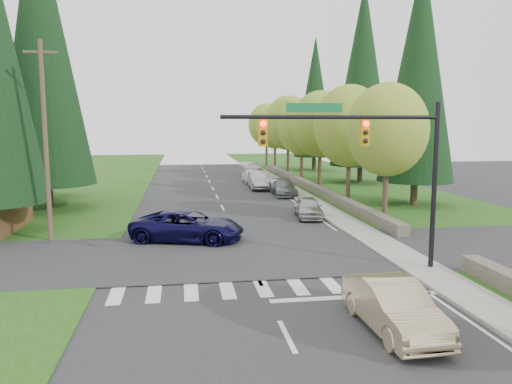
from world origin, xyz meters
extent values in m
plane|color=#28282B|center=(0.00, 0.00, 0.00)|extent=(120.00, 120.00, 0.00)
cube|color=#224D14|center=(13.00, 20.00, 0.03)|extent=(14.00, 110.00, 0.06)
cube|color=#224D14|center=(-13.00, 20.00, 0.03)|extent=(14.00, 110.00, 0.06)
cube|color=#28282B|center=(0.00, 8.00, 0.00)|extent=(120.00, 8.00, 0.10)
cube|color=gray|center=(6.90, 22.00, 0.07)|extent=(1.80, 80.00, 0.13)
cube|color=gray|center=(6.05, 22.00, 0.07)|extent=(0.20, 80.00, 0.13)
cube|color=#4C4438|center=(8.60, 30.00, 0.35)|extent=(0.70, 40.00, 0.70)
cylinder|color=black|center=(7.20, 4.50, 3.40)|extent=(0.20, 0.20, 6.80)
cylinder|color=black|center=(2.90, 4.50, 6.20)|extent=(8.60, 0.16, 0.16)
cube|color=#0C662D|center=(2.20, 4.55, 6.55)|extent=(2.20, 0.04, 0.35)
cube|color=#BF8C0C|center=(4.20, 4.50, 5.60)|extent=(0.32, 0.24, 1.00)
sphere|color=#FF0C05|center=(4.20, 4.36, 5.95)|extent=(0.22, 0.22, 0.22)
cube|color=#BF8C0C|center=(0.20, 4.50, 5.60)|extent=(0.32, 0.24, 1.00)
sphere|color=#FF0C05|center=(0.20, 4.36, 5.95)|extent=(0.22, 0.22, 0.22)
cylinder|color=#473828|center=(-9.50, 12.00, 5.00)|extent=(0.24, 0.24, 10.00)
cube|color=#473828|center=(-9.50, 12.00, 9.40)|extent=(1.60, 0.10, 0.12)
cylinder|color=#38281C|center=(9.20, 14.00, 2.38)|extent=(0.32, 0.32, 4.76)
ellipsoid|color=olive|center=(9.20, 14.00, 5.61)|extent=(4.80, 4.80, 5.52)
cylinder|color=#38281C|center=(9.30, 21.00, 2.46)|extent=(0.32, 0.32, 4.93)
ellipsoid|color=olive|center=(9.30, 21.00, 5.81)|extent=(5.20, 5.20, 5.98)
cylinder|color=#38281C|center=(9.10, 28.00, 2.52)|extent=(0.32, 0.32, 5.04)
ellipsoid|color=olive|center=(9.10, 28.00, 5.94)|extent=(5.00, 5.00, 5.75)
cylinder|color=#38281C|center=(9.20, 35.00, 2.41)|extent=(0.32, 0.32, 4.82)
ellipsoid|color=olive|center=(9.20, 35.00, 5.68)|extent=(5.00, 5.00, 5.75)
cylinder|color=#38281C|center=(9.30, 42.00, 2.58)|extent=(0.32, 0.32, 5.15)
ellipsoid|color=olive|center=(9.30, 42.00, 6.07)|extent=(5.40, 5.40, 6.21)
cylinder|color=#38281C|center=(9.10, 49.00, 2.35)|extent=(0.32, 0.32, 4.70)
ellipsoid|color=olive|center=(9.10, 49.00, 5.54)|extent=(4.80, 4.80, 5.52)
cylinder|color=#38281C|center=(9.20, 56.00, 2.49)|extent=(0.32, 0.32, 4.98)
ellipsoid|color=olive|center=(9.20, 56.00, 5.87)|extent=(5.20, 5.20, 5.98)
cylinder|color=#38281C|center=(-12.00, 22.00, 1.00)|extent=(0.50, 0.50, 2.00)
cone|color=black|center=(-12.00, 22.00, 11.30)|extent=(6.46, 6.46, 19.00)
cylinder|color=#38281C|center=(-14.00, 28.00, 1.00)|extent=(0.50, 0.50, 2.00)
cone|color=black|center=(-14.00, 28.00, 10.30)|extent=(5.78, 5.78, 17.00)
cylinder|color=#38281C|center=(14.00, 20.00, 1.00)|extent=(0.50, 0.50, 2.00)
cone|color=black|center=(14.00, 20.00, 9.80)|extent=(5.44, 5.44, 16.00)
cylinder|color=#38281C|center=(15.00, 34.00, 1.00)|extent=(0.50, 0.50, 2.00)
cone|color=black|center=(15.00, 34.00, 10.80)|extent=(6.12, 6.12, 18.00)
cylinder|color=#38281C|center=(14.00, 48.00, 1.00)|extent=(0.50, 0.50, 2.00)
cone|color=black|center=(14.00, 48.00, 9.30)|extent=(5.10, 5.10, 15.00)
imported|color=beige|center=(3.11, -1.07, 0.73)|extent=(1.72, 4.50, 1.47)
imported|color=#0C0A34|center=(-2.60, 11.00, 0.79)|extent=(6.21, 4.15, 1.58)
imported|color=#AEAEB3|center=(5.11, 16.37, 0.67)|extent=(2.03, 4.07, 1.33)
imported|color=slate|center=(5.60, 26.44, 0.65)|extent=(2.02, 4.55, 1.30)
imported|color=#B2B2B7|center=(4.20, 31.05, 0.81)|extent=(1.91, 4.98, 1.62)
imported|color=silver|center=(4.20, 36.00, 0.70)|extent=(1.66, 4.10, 1.39)
imported|color=#AFB0B5|center=(5.60, 43.00, 0.67)|extent=(1.94, 4.65, 1.34)
camera|label=1|loc=(-2.85, -14.10, 5.94)|focal=35.00mm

